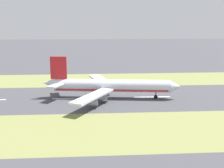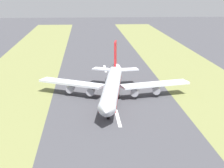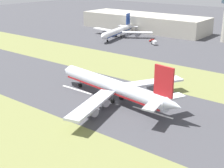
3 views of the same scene
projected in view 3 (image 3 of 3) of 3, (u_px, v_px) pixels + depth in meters
The scene contains 10 objects.
ground_plane at pixel (116, 101), 129.71m from camera, with size 800.00×800.00×0.00m, color #424247.
grass_median_west at pixel (28, 146), 96.33m from camera, with size 40.00×600.00×0.01m, color olive.
grass_median_east at pixel (168, 75), 163.09m from camera, with size 40.00×600.00×0.01m, color olive.
centreline_dash_mid at pixel (152, 112), 119.63m from camera, with size 1.20×18.00×0.01m, color silver.
centreline_dash_far at pixel (77, 90), 142.82m from camera, with size 1.20×18.00×0.01m, color silver.
airplane_main_jet at pixel (115, 87), 128.35m from camera, with size 63.56×67.13×20.20m.
terminal_building at pixel (144, 22), 289.64m from camera, with size 36.00×119.11×14.35m, color #BCB7A8.
airplane_parked_apron at pixel (118, 31), 256.48m from camera, with size 57.12×53.72×17.31m.
service_truck at pixel (154, 43), 231.21m from camera, with size 5.16×6.21×3.10m.
apron_car at pixel (152, 40), 241.72m from camera, with size 4.49×4.26×2.03m.
Camera 3 is at (-95.33, -72.35, 50.58)m, focal length 50.00 mm.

